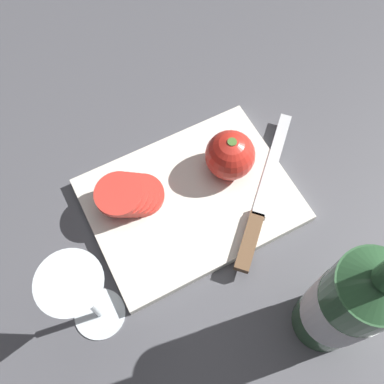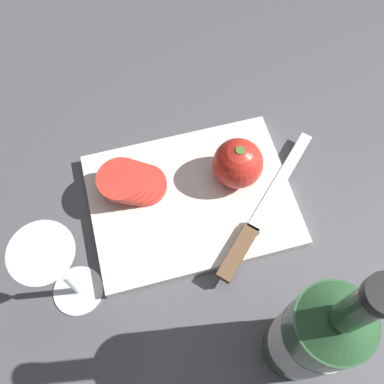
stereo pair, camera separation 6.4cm
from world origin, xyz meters
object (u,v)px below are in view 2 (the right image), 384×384
Objects in this scene: whole_tomato at (236,164)px; knife at (248,236)px; wine_bottle at (309,337)px; tomato_slice_stack_near at (132,182)px; wine_glass at (55,267)px.

knife is (0.01, 0.10, -0.03)m from whole_tomato.
tomato_slice_stack_near is at bearing -61.34° from wine_bottle.
wine_glass reaches higher than whole_tomato.
knife is 0.19m from tomato_slice_stack_near.
whole_tomato is at bearing -156.99° from wine_glass.
knife is at bearing 140.17° from tomato_slice_stack_near.
whole_tomato is 0.36× the size of knife.
wine_glass reaches higher than tomato_slice_stack_near.
tomato_slice_stack_near is at bearing 96.25° from knife.
knife is (-0.26, -0.01, -0.10)m from wine_glass.
tomato_slice_stack_near is (0.15, -0.12, 0.02)m from knife.
wine_bottle is 0.28m from whole_tomato.
wine_glass reaches higher than knife.
wine_bottle is at bearing 118.66° from tomato_slice_stack_near.
wine_glass is 1.73× the size of tomato_slice_stack_near.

